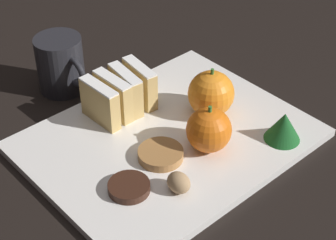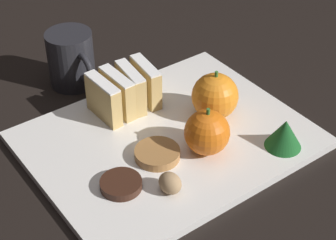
{
  "view_description": "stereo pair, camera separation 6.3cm",
  "coord_description": "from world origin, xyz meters",
  "px_view_note": "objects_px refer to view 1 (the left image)",
  "views": [
    {
      "loc": [
        0.47,
        -0.42,
        0.53
      ],
      "look_at": [
        0.0,
        0.0,
        0.04
      ],
      "focal_mm": 60.0,
      "sensor_mm": 36.0,
      "label": 1
    },
    {
      "loc": [
        0.51,
        -0.37,
        0.53
      ],
      "look_at": [
        0.0,
        0.0,
        0.04
      ],
      "focal_mm": 60.0,
      "sensor_mm": 36.0,
      "label": 2
    }
  ],
  "objects_px": {
    "chocolate_cookie": "(129,187)",
    "coffee_mug": "(61,64)",
    "orange_far": "(213,95)",
    "walnut": "(179,183)",
    "orange_near": "(209,130)"
  },
  "relations": [
    {
      "from": "walnut",
      "to": "coffee_mug",
      "type": "relative_size",
      "value": 0.31
    },
    {
      "from": "orange_far",
      "to": "walnut",
      "type": "xyz_separation_m",
      "value": [
        0.09,
        -0.15,
        -0.02
      ]
    },
    {
      "from": "orange_far",
      "to": "walnut",
      "type": "relative_size",
      "value": 2.34
    },
    {
      "from": "chocolate_cookie",
      "to": "coffee_mug",
      "type": "height_order",
      "value": "coffee_mug"
    },
    {
      "from": "orange_far",
      "to": "orange_near",
      "type": "bearing_deg",
      "value": -49.64
    },
    {
      "from": "orange_near",
      "to": "walnut",
      "type": "distance_m",
      "value": 0.1
    },
    {
      "from": "orange_far",
      "to": "walnut",
      "type": "distance_m",
      "value": 0.18
    },
    {
      "from": "orange_near",
      "to": "chocolate_cookie",
      "type": "relative_size",
      "value": 1.3
    },
    {
      "from": "orange_near",
      "to": "chocolate_cookie",
      "type": "distance_m",
      "value": 0.14
    },
    {
      "from": "walnut",
      "to": "coffee_mug",
      "type": "height_order",
      "value": "coffee_mug"
    },
    {
      "from": "orange_near",
      "to": "walnut",
      "type": "height_order",
      "value": "orange_near"
    },
    {
      "from": "chocolate_cookie",
      "to": "coffee_mug",
      "type": "relative_size",
      "value": 0.51
    },
    {
      "from": "orange_near",
      "to": "coffee_mug",
      "type": "distance_m",
      "value": 0.28
    },
    {
      "from": "orange_near",
      "to": "orange_far",
      "type": "relative_size",
      "value": 0.92
    },
    {
      "from": "chocolate_cookie",
      "to": "orange_near",
      "type": "bearing_deg",
      "value": 86.65
    }
  ]
}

